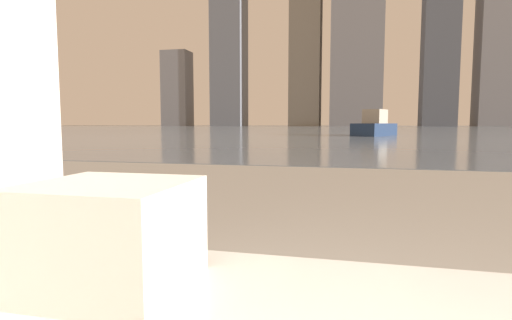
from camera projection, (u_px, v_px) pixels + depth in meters
name	position (u px, v px, depth m)	size (l,w,h in m)	color
towel_stack	(110.00, 235.00, 0.60)	(0.23, 0.22, 0.16)	silver
harbor_water	(349.00, 128.00, 59.95)	(180.00, 110.00, 0.01)	slate
harbor_boat_1	(375.00, 126.00, 24.11)	(2.94, 4.42, 1.57)	navy
harbor_boat_3	(42.00, 126.00, 46.73)	(1.41, 3.03, 1.09)	#2D2D33
skyline_tower_0	(177.00, 89.00, 125.38)	(8.26, 6.76, 23.20)	slate
skyline_tower_1	(229.00, 16.00, 119.50)	(9.40, 9.57, 65.67)	slate
skyline_tower_3	(357.00, 27.00, 111.35)	(13.93, 12.79, 55.48)	slate
skyline_tower_4	(440.00, 38.00, 106.74)	(8.76, 7.49, 47.10)	#4C515B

